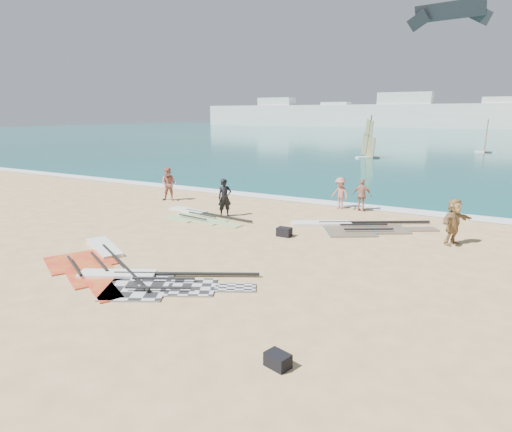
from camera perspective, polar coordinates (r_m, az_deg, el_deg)
The scene contains 18 objects.
ground at distance 14.83m, azimuth -11.31°, elevation -6.46°, with size 300.00×300.00×0.00m, color #DCB280.
sea at distance 142.94m, azimuth 25.69°, elevation 10.24°, with size 300.00×240.00×0.06m, color #0C5054.
surf_line at distance 25.12m, azimuth 7.00°, elevation 1.95°, with size 300.00×1.20×0.04m, color white.
far_town at distance 162.47m, azimuth 20.64°, elevation 12.53°, with size 160.00×8.00×12.00m.
rig_grey at distance 13.54m, azimuth -14.05°, elevation -8.37°, with size 5.65×3.81×0.20m.
rig_green at distance 21.54m, azimuth -7.92°, elevation 0.11°, with size 5.29×2.40×0.20m.
rig_orange at distance 19.70m, azimuth 12.68°, elevation -1.36°, with size 6.27×4.46×0.20m.
rig_red at distance 15.92m, azimuth -20.29°, elevation -5.47°, with size 5.80×4.43×0.20m.
gear_bag_near at distance 17.88m, azimuth 3.79°, elevation -2.13°, with size 0.58×0.42×0.37m, color black.
gear_bag_far at distance 9.13m, azimuth 2.92°, elevation -18.64°, with size 0.50×0.35×0.30m, color black.
person_wetsuit at distance 21.16m, azimuth -4.19°, elevation 2.44°, with size 0.69×0.45×1.89m, color black.
beachgoer_left at distance 25.49m, azimuth -11.52°, elevation 4.17°, with size 0.95×0.74×1.95m, color #B16556.
beachgoer_mid at distance 23.28m, azimuth 11.15°, elevation 3.00°, with size 1.09×0.63×1.69m, color #B06A5F.
beachgoer_back at distance 22.99m, azimuth 13.95°, elevation 2.73°, with size 1.00×0.41×1.70m, color tan.
beachgoer_right at distance 18.25m, azimuth 24.85°, elevation -0.66°, with size 1.71×0.54×1.84m, color #9C7747.
windsurfer_left at distance 50.67m, azimuth 14.73°, elevation 9.01°, with size 2.48×2.44×4.84m.
windsurfer_centre at distance 63.47m, azimuth 28.27°, elevation 8.58°, with size 2.36×2.87×4.27m.
kitesurf_kite at distance 51.98m, azimuth 24.36°, elevation 23.46°, with size 8.12×1.97×2.58m.
Camera 1 is at (9.14, -10.56, 5.01)m, focal length 30.00 mm.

